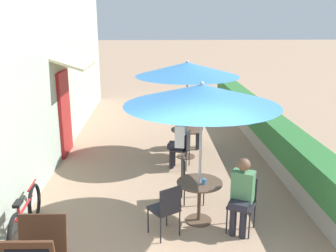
{
  "coord_description": "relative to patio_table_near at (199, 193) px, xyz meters",
  "views": [
    {
      "loc": [
        -0.17,
        -3.64,
        3.31
      ],
      "look_at": [
        0.15,
        4.43,
        1.0
      ],
      "focal_mm": 40.0,
      "sensor_mm": 36.0,
      "label": 1
    }
  ],
  "objects": [
    {
      "name": "patio_umbrella_mid",
      "position": [
        0.05,
        3.09,
        1.67
      ],
      "size": [
        2.45,
        2.45,
        2.39
      ],
      "color": "#B7B7BC",
      "rests_on": "ground_plane"
    },
    {
      "name": "cafe_chair_mid_right",
      "position": [
        0.18,
        3.8,
        0.0
      ],
      "size": [
        0.5,
        0.5,
        0.87
      ],
      "rotation": [
        0.0,
        0.0,
        10.71
      ],
      "color": "#232328",
      "rests_on": "ground_plane"
    },
    {
      "name": "cafe_chair_near_right",
      "position": [
        -0.11,
        0.72,
        0.0
      ],
      "size": [
        0.42,
        0.42,
        0.87
      ],
      "rotation": [
        0.0,
        0.0,
        11.04
      ],
      "color": "#232328",
      "rests_on": "ground_plane"
    },
    {
      "name": "cafe_chair_mid_left",
      "position": [
        -0.08,
        2.37,
        0.0
      ],
      "size": [
        0.5,
        0.5,
        0.87
      ],
      "rotation": [
        0.0,
        0.0,
        7.57
      ],
      "color": "#232328",
      "rests_on": "ground_plane"
    },
    {
      "name": "seated_patron_mid_right",
      "position": [
        0.29,
        3.77,
        0.17
      ],
      "size": [
        0.47,
        0.42,
        1.25
      ],
      "rotation": [
        0.0,
        0.0,
        10.71
      ],
      "color": "#23232D",
      "rests_on": "ground_plane"
    },
    {
      "name": "cafe_facade_wall",
      "position": [
        -3.12,
        3.98,
        1.57
      ],
      "size": [
        0.98,
        12.27,
        4.2
      ],
      "color": "#B2C1AD",
      "rests_on": "ground_plane"
    },
    {
      "name": "planter_hedge",
      "position": [
        2.17,
        4.01,
        0.02
      ],
      "size": [
        0.6,
        11.27,
        1.01
      ],
      "color": "gray",
      "rests_on": "ground_plane"
    },
    {
      "name": "patio_umbrella_near",
      "position": [
        -0.0,
        0.0,
        1.67
      ],
      "size": [
        2.45,
        2.45,
        2.39
      ],
      "color": "#B7B7BC",
      "rests_on": "ground_plane"
    },
    {
      "name": "cafe_chair_near_left",
      "position": [
        0.67,
        -0.26,
        0.0
      ],
      "size": [
        0.54,
        0.54,
        0.87
      ],
      "rotation": [
        0.0,
        0.0,
        8.95
      ],
      "color": "#232328",
      "rests_on": "ground_plane"
    },
    {
      "name": "seated_patron_near_left",
      "position": [
        0.62,
        -0.36,
        0.17
      ],
      "size": [
        0.47,
        0.5,
        1.25
      ],
      "rotation": [
        0.0,
        0.0,
        8.95
      ],
      "color": "#23232D",
      "rests_on": "ground_plane"
    },
    {
      "name": "patio_table_mid",
      "position": [
        0.05,
        3.09,
        0.0
      ],
      "size": [
        0.76,
        0.76,
        0.72
      ],
      "color": "brown",
      "rests_on": "ground_plane"
    },
    {
      "name": "coffee_cup_near",
      "position": [
        0.06,
        -0.08,
        0.25
      ],
      "size": [
        0.07,
        0.07,
        0.09
      ],
      "color": "teal",
      "rests_on": "patio_table_near"
    },
    {
      "name": "cafe_chair_near_back",
      "position": [
        -0.57,
        -0.45,
        0.0
      ],
      "size": [
        0.55,
        0.55,
        0.87
      ],
      "rotation": [
        0.0,
        0.0,
        13.14
      ],
      "color": "#232328",
      "rests_on": "ground_plane"
    },
    {
      "name": "seated_patron_mid_left",
      "position": [
        -0.18,
        2.41,
        0.17
      ],
      "size": [
        0.47,
        0.42,
        1.25
      ],
      "rotation": [
        0.0,
        0.0,
        7.57
      ],
      "color": "#23232D",
      "rests_on": "ground_plane"
    },
    {
      "name": "coffee_cup_mid",
      "position": [
        0.07,
        3.21,
        0.25
      ],
      "size": [
        0.07,
        0.07,
        0.09
      ],
      "color": "#B73D3D",
      "rests_on": "patio_table_mid"
    },
    {
      "name": "patio_table_near",
      "position": [
        0.0,
        0.0,
        0.0
      ],
      "size": [
        0.76,
        0.76,
        0.72
      ],
      "color": "brown",
      "rests_on": "ground_plane"
    },
    {
      "name": "bicycle_leaning",
      "position": [
        -2.78,
        -0.32,
        -0.18
      ],
      "size": [
        0.12,
        1.64,
        0.72
      ],
      "rotation": [
        0.0,
        0.0,
        0.04
      ],
      "color": "black",
      "rests_on": "ground_plane"
    }
  ]
}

